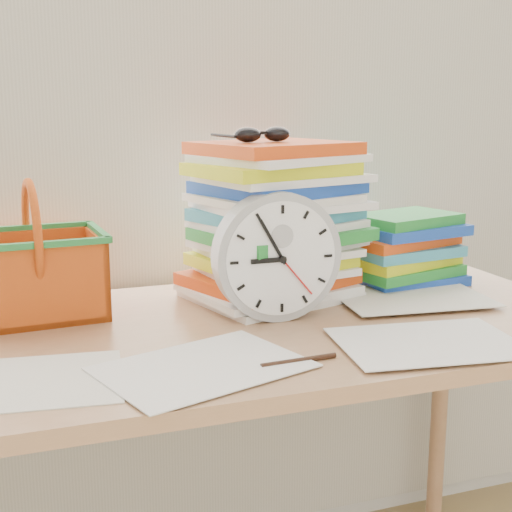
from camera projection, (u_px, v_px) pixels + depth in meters
name	position (u px, v px, depth m)	size (l,w,h in m)	color
curtain	(198.00, 45.00, 1.63)	(2.40, 0.01, 2.50)	beige
desk	(253.00, 359.00, 1.41)	(1.40, 0.70, 0.75)	#A5744D
paper_stack	(276.00, 221.00, 1.54)	(0.35, 0.29, 0.34)	white
clock	(277.00, 256.00, 1.39)	(0.26, 0.26, 0.05)	#A5A5A7
sunglasses	(262.00, 134.00, 1.49)	(0.14, 0.12, 0.04)	black
book_stack	(405.00, 249.00, 1.68)	(0.28, 0.22, 0.17)	white
basket	(33.00, 250.00, 1.41)	(0.27, 0.21, 0.27)	orange
pen	(299.00, 361.00, 1.18)	(0.01, 0.01, 0.14)	black
scattered_papers	(253.00, 320.00, 1.39)	(1.26, 0.42, 0.02)	white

